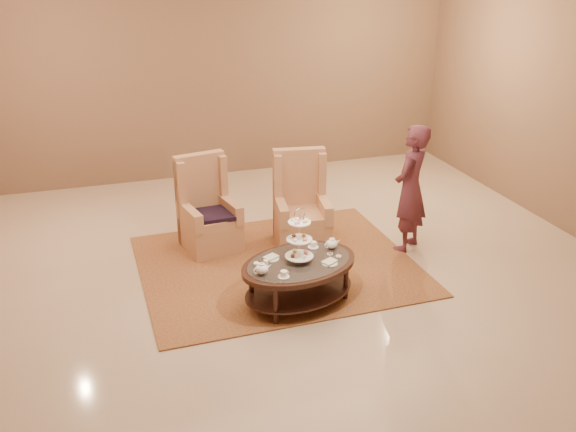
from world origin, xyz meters
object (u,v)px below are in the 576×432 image
object	(u,v)px
tea_table	(299,269)
person	(410,189)
armchair_left	(207,218)
armchair_right	(301,214)

from	to	relation	value
tea_table	person	world-z (taller)	person
armchair_left	person	bearing A→B (deg)	-29.90
armchair_left	tea_table	bearing A→B (deg)	-79.69
armchair_right	tea_table	bearing A→B (deg)	-100.70
armchair_right	person	distance (m)	1.41
armchair_right	person	world-z (taller)	person
person	armchair_left	bearing A→B (deg)	-58.07
armchair_left	person	world-z (taller)	person
tea_table	armchair_left	size ratio (longest dim) A/B	1.27
tea_table	armchair_right	xyz separation A→B (m)	(0.50, 1.40, 0.01)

